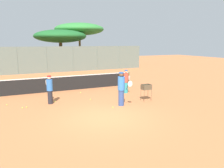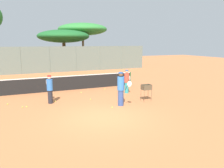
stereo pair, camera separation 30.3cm
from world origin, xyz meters
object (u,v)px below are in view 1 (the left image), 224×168
(ball_cart, at_px, (146,88))
(parked_car, at_px, (99,63))
(player_white_outfit, at_px, (121,88))
(player_red_cap, at_px, (126,81))
(player_yellow_shirt, at_px, (50,89))
(tennis_net, at_px, (69,83))

(ball_cart, height_order, parked_car, parked_car)
(player_white_outfit, xyz_separation_m, parked_car, (5.69, 17.68, -0.30))
(player_red_cap, height_order, player_yellow_shirt, player_yellow_shirt)
(player_white_outfit, distance_m, parked_car, 18.57)
(player_yellow_shirt, bearing_deg, ball_cart, -118.15)
(ball_cart, bearing_deg, player_yellow_shirt, 162.06)
(player_red_cap, height_order, ball_cart, player_red_cap)
(ball_cart, bearing_deg, parked_car, 77.50)
(ball_cart, relative_size, parked_car, 0.23)
(tennis_net, height_order, player_yellow_shirt, player_yellow_shirt)
(tennis_net, bearing_deg, player_red_cap, -37.35)
(player_white_outfit, relative_size, player_red_cap, 1.16)
(tennis_net, bearing_deg, player_white_outfit, -72.41)
(tennis_net, height_order, player_white_outfit, player_white_outfit)
(player_red_cap, bearing_deg, ball_cart, 9.77)
(parked_car, bearing_deg, ball_cart, -102.50)
(player_red_cap, bearing_deg, player_white_outfit, -27.22)
(player_white_outfit, relative_size, ball_cart, 1.90)
(player_red_cap, xyz_separation_m, parked_car, (3.99, 15.10, -0.17))
(ball_cart, bearing_deg, player_white_outfit, -170.34)
(tennis_net, distance_m, player_white_outfit, 5.38)
(tennis_net, distance_m, player_red_cap, 4.19)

